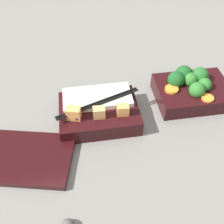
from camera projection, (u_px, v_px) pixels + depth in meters
The scene contains 4 objects.
ground_plane at pixel (152, 109), 0.65m from camera, with size 3.00×3.00×0.00m, color slate.
bento_tray_vegetable at pixel (192, 89), 0.65m from camera, with size 0.18×0.13×0.07m.
bento_tray_rice at pixel (99, 111), 0.61m from camera, with size 0.19×0.13×0.07m.
bento_lid at pixel (29, 158), 0.54m from camera, with size 0.18×0.13×0.01m, color black.
Camera 1 is at (0.17, 0.43, 0.47)m, focal length 42.00 mm.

